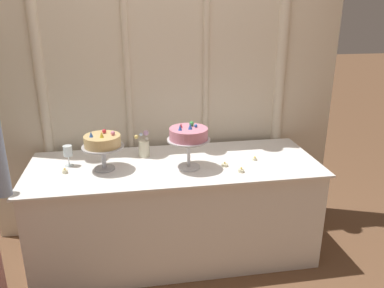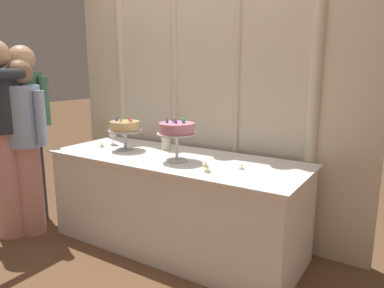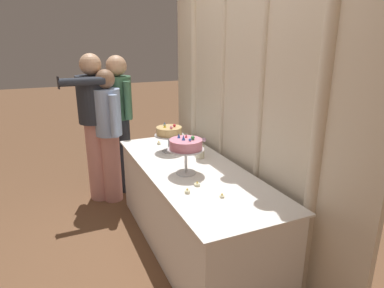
% 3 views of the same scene
% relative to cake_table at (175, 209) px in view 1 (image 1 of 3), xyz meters
% --- Properties ---
extents(ground_plane, '(24.00, 24.00, 0.00)m').
position_rel_cake_table_xyz_m(ground_plane, '(0.00, -0.10, -0.38)').
color(ground_plane, brown).
extents(draped_curtain, '(2.85, 0.17, 2.71)m').
position_rel_cake_table_xyz_m(draped_curtain, '(0.01, 0.46, 1.06)').
color(draped_curtain, beige).
rests_on(draped_curtain, ground_plane).
extents(cake_table, '(2.09, 0.79, 0.76)m').
position_rel_cake_table_xyz_m(cake_table, '(0.00, 0.00, 0.00)').
color(cake_table, white).
rests_on(cake_table, ground_plane).
extents(cake_display_nearleft, '(0.29, 0.29, 0.29)m').
position_rel_cake_table_xyz_m(cake_display_nearleft, '(-0.50, -0.02, 0.57)').
color(cake_display_nearleft, '#B2B2B7').
rests_on(cake_display_nearleft, cake_table).
extents(cake_display_nearright, '(0.30, 0.30, 0.34)m').
position_rel_cake_table_xyz_m(cake_display_nearright, '(0.09, -0.09, 0.61)').
color(cake_display_nearright, silver).
rests_on(cake_display_nearright, cake_table).
extents(wine_glass, '(0.06, 0.06, 0.15)m').
position_rel_cake_table_xyz_m(wine_glass, '(-0.75, 0.08, 0.49)').
color(wine_glass, silver).
rests_on(wine_glass, cake_table).
extents(flower_vase, '(0.11, 0.09, 0.20)m').
position_rel_cake_table_xyz_m(flower_vase, '(-0.21, 0.18, 0.46)').
color(flower_vase, beige).
rests_on(flower_vase, cake_table).
extents(tealight_far_left, '(0.04, 0.04, 0.04)m').
position_rel_cake_table_xyz_m(tealight_far_left, '(-0.76, -0.05, 0.39)').
color(tealight_far_left, beige).
rests_on(tealight_far_left, cake_table).
extents(tealight_near_left, '(0.05, 0.05, 0.04)m').
position_rel_cake_table_xyz_m(tealight_near_left, '(0.35, -0.11, 0.39)').
color(tealight_near_left, beige).
rests_on(tealight_near_left, cake_table).
extents(tealight_near_right, '(0.04, 0.04, 0.04)m').
position_rel_cake_table_xyz_m(tealight_near_right, '(0.43, -0.23, 0.39)').
color(tealight_near_right, beige).
rests_on(tealight_near_right, cake_table).
extents(tealight_far_right, '(0.04, 0.04, 0.03)m').
position_rel_cake_table_xyz_m(tealight_far_right, '(0.60, -0.04, 0.39)').
color(tealight_far_right, beige).
rests_on(tealight_far_right, cake_table).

